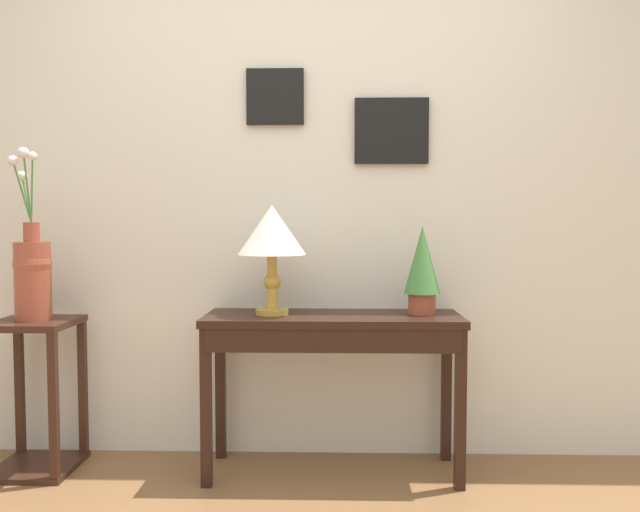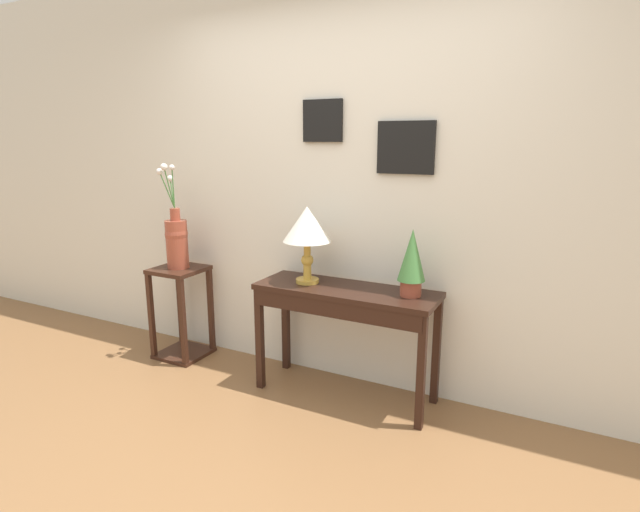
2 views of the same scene
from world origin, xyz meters
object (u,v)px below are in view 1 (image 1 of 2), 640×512
(table_lamp, at_px, (272,234))
(pedestal_stand_left, at_px, (36,396))
(console_table, at_px, (333,339))
(potted_plant_on_console, at_px, (422,266))
(flower_vase_tall, at_px, (32,271))

(table_lamp, distance_m, pedestal_stand_left, 1.32)
(console_table, distance_m, potted_plant_on_console, 0.52)
(table_lamp, bearing_deg, pedestal_stand_left, -179.70)
(potted_plant_on_console, distance_m, pedestal_stand_left, 1.87)
(table_lamp, bearing_deg, console_table, -4.88)
(console_table, bearing_deg, pedestal_stand_left, 179.25)
(console_table, distance_m, pedestal_stand_left, 1.40)
(table_lamp, distance_m, potted_plant_on_console, 0.70)
(pedestal_stand_left, distance_m, flower_vase_tall, 0.58)
(potted_plant_on_console, xyz_separation_m, pedestal_stand_left, (-1.77, -0.04, -0.60))
(potted_plant_on_console, relative_size, pedestal_stand_left, 0.57)
(table_lamp, xyz_separation_m, pedestal_stand_left, (-1.09, -0.01, -0.74))
(potted_plant_on_console, height_order, flower_vase_tall, flower_vase_tall)
(table_lamp, relative_size, flower_vase_tall, 0.64)
(pedestal_stand_left, relative_size, flower_vase_tall, 0.91)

